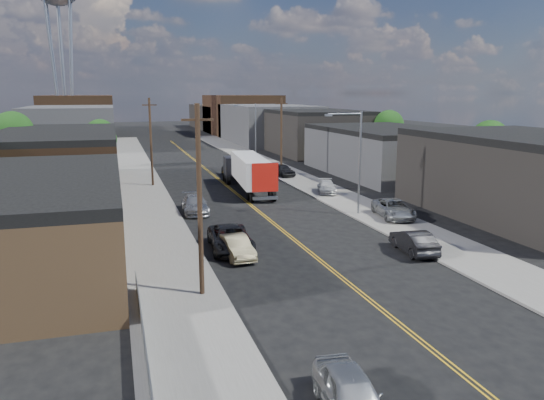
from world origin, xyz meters
TOP-DOWN VIEW (x-y plane):
  - ground at (0.00, 60.00)m, footprint 260.00×260.00m
  - centerline at (0.00, 45.00)m, footprint 0.32×120.00m
  - sidewalk_left at (-9.50, 45.00)m, footprint 5.00×140.00m
  - sidewalk_right at (9.50, 45.00)m, footprint 5.00×140.00m
  - warehouse_tan at (-18.00, 18.00)m, footprint 12.00×22.00m
  - warehouse_brown at (-18.00, 44.00)m, footprint 12.00×26.00m
  - industrial_right_a at (21.99, 20.00)m, footprint 14.00×22.00m
  - industrial_right_b at (22.00, 46.00)m, footprint 14.00×24.00m
  - industrial_right_c at (22.00, 72.00)m, footprint 14.00×22.00m
  - skyline_left_a at (-20.00, 95.00)m, footprint 16.00×30.00m
  - skyline_right_a at (20.00, 95.00)m, footprint 16.00×30.00m
  - skyline_left_b at (-20.00, 120.00)m, footprint 16.00×26.00m
  - skyline_right_b at (20.00, 120.00)m, footprint 16.00×26.00m
  - skyline_left_c at (-20.00, 140.00)m, footprint 16.00×40.00m
  - skyline_right_c at (20.00, 140.00)m, footprint 16.00×40.00m
  - streetlight_near at (7.60, 25.00)m, footprint 3.39×0.25m
  - streetlight_far at (7.60, 60.00)m, footprint 3.39×0.25m
  - utility_pole_left_near at (-8.20, 10.00)m, footprint 1.60×0.26m
  - utility_pole_left_far at (-8.20, 45.00)m, footprint 1.60×0.26m
  - utility_pole_right at (8.20, 48.00)m, footprint 1.60×0.26m
  - chainlink_fence at (-11.50, 3.50)m, footprint 0.05×16.00m
  - tree_left_mid at (-23.94, 55.00)m, footprint 5.10×5.04m
  - tree_left_far at (-13.94, 62.00)m, footprint 4.35×4.20m
  - tree_right_near at (30.06, 36.00)m, footprint 4.60×4.48m
  - tree_right_far at (30.06, 60.00)m, footprint 4.85×4.76m
  - semi_truck at (1.50, 39.41)m, footprint 3.63×15.26m
  - car_left_a at (-5.20, -1.88)m, footprint 2.22×4.61m
  - car_left_b at (-5.00, 16.02)m, footprint 1.82×4.45m
  - car_left_c at (-5.00, 17.71)m, footprint 3.12×6.05m
  - car_left_d at (-5.60, 29.90)m, footprint 2.46×5.46m
  - car_right_oncoming at (6.60, 13.66)m, footprint 2.16×4.85m
  - car_right_lot_a at (10.19, 22.69)m, footprint 3.41×5.83m
  - car_right_lot_b at (9.10, 34.89)m, footprint 3.00×4.71m
  - car_right_lot_c at (8.20, 47.35)m, footprint 2.52×4.67m
  - car_ahead_truck at (2.26, 49.63)m, footprint 2.65×5.35m

SIDE VIEW (x-z plane):
  - ground at x=0.00m, z-range 0.00..0.00m
  - centerline at x=0.00m, z-range 0.00..0.01m
  - sidewalk_left at x=-9.50m, z-range 0.00..0.15m
  - sidewalk_right at x=9.50m, z-range 0.00..0.15m
  - chainlink_fence at x=-11.50m, z-range 0.04..1.27m
  - car_left_b at x=-5.00m, z-range 0.00..1.43m
  - car_ahead_truck at x=2.26m, z-range 0.00..1.46m
  - car_left_a at x=-5.20m, z-range 0.00..1.52m
  - car_right_oncoming at x=6.60m, z-range 0.00..1.55m
  - car_left_d at x=-5.60m, z-range 0.00..1.55m
  - car_right_lot_b at x=9.10m, z-range 0.15..1.42m
  - car_left_c at x=-5.00m, z-range 0.00..1.63m
  - car_right_lot_c at x=8.20m, z-range 0.15..1.66m
  - car_right_lot_a at x=10.19m, z-range 0.15..1.67m
  - semi_truck at x=1.50m, z-range 0.27..4.22m
  - warehouse_tan at x=-18.00m, z-range 0.00..5.60m
  - industrial_right_b at x=22.00m, z-range 0.00..6.10m
  - warehouse_brown at x=-18.00m, z-range 0.00..6.60m
  - skyline_left_c at x=-20.00m, z-range 0.00..7.00m
  - skyline_right_c at x=20.00m, z-range 0.00..7.00m
  - industrial_right_a at x=21.99m, z-range 0.00..7.10m
  - industrial_right_c at x=22.00m, z-range 0.00..7.60m
  - skyline_left_a at x=-20.00m, z-range 0.00..8.00m
  - skyline_right_a at x=20.00m, z-range 0.00..8.00m
  - tree_left_far at x=-13.94m, z-range 1.08..8.05m
  - tree_right_near at x=30.06m, z-range 1.15..8.59m
  - skyline_left_b at x=-20.00m, z-range 0.00..10.00m
  - skyline_right_b at x=20.00m, z-range 0.00..10.00m
  - utility_pole_left_near at x=-8.20m, z-range 0.14..10.14m
  - utility_pole_left_far at x=-8.20m, z-range 0.14..10.14m
  - utility_pole_right at x=8.20m, z-range 0.14..10.14m
  - tree_right_far at x=30.06m, z-range 1.22..9.13m
  - streetlight_near at x=7.60m, z-range 0.83..9.83m
  - streetlight_far at x=7.60m, z-range 0.83..9.83m
  - tree_left_mid at x=-23.94m, z-range 1.30..9.67m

